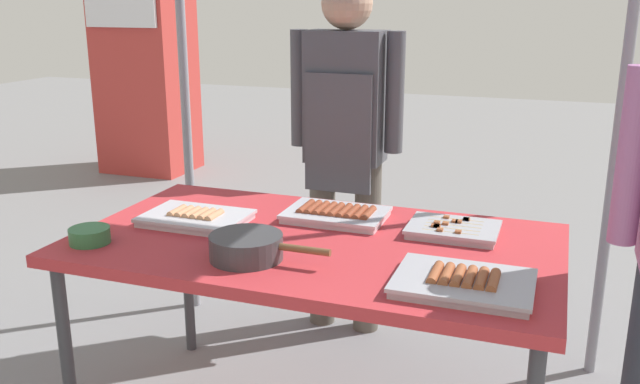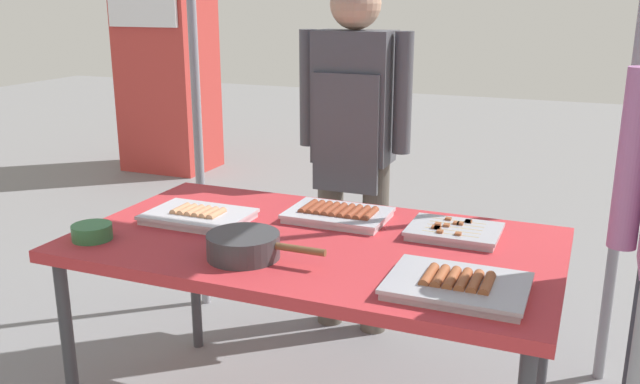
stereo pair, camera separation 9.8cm
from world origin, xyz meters
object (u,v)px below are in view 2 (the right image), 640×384
tray_grilled_sausages (198,216)px  tray_spring_rolls (457,285)px  condiment_bowl (92,232)px  stall_table (314,254)px  tray_pork_links (338,214)px  vendor_woman (354,131)px  tray_meat_skewers (454,231)px  neighbor_stall_left (167,68)px  cooking_wok (244,245)px

tray_grilled_sausages → tray_spring_rolls: (0.99, -0.26, 0.00)m
condiment_bowl → tray_grilled_sausages: bearing=53.6°
stall_table → tray_grilled_sausages: (-0.46, 0.02, 0.07)m
tray_pork_links → condiment_bowl: size_ratio=2.72×
vendor_woman → tray_meat_skewers: bearing=132.8°
stall_table → condiment_bowl: (-0.68, -0.29, 0.08)m
tray_meat_skewers → neighbor_stall_left: size_ratio=0.17×
stall_table → tray_pork_links: size_ratio=4.43×
condiment_bowl → neighbor_stall_left: bearing=121.0°
cooking_wok → vendor_woman: bearing=91.6°
tray_grilled_sausages → vendor_woman: 0.90m
cooking_wok → tray_spring_rolls: bearing=-0.3°
stall_table → tray_spring_rolls: bearing=-24.6°
vendor_woman → neighbor_stall_left: neighbor_stall_left is taller
tray_spring_rolls → vendor_woman: (-0.69, 1.09, 0.19)m
condiment_bowl → vendor_woman: bearing=65.4°
cooking_wok → stall_table: bearing=60.5°
tray_grilled_sausages → tray_spring_rolls: 1.02m
tray_spring_rolls → vendor_woman: bearing=122.5°
stall_table → tray_meat_skewers: tray_meat_skewers is taller
tray_spring_rolls → neighbor_stall_left: 4.77m
condiment_bowl → tray_pork_links: bearing=36.6°
tray_grilled_sausages → condiment_bowl: (-0.22, -0.30, 0.01)m
stall_table → tray_spring_rolls: 0.58m
tray_pork_links → condiment_bowl: (-0.68, -0.51, 0.01)m
condiment_bowl → cooking_wok: bearing=5.1°
stall_table → cooking_wok: cooking_wok is taller
condiment_bowl → vendor_woman: 1.26m
stall_table → cooking_wok: size_ratio=4.13×
tray_meat_skewers → cooking_wok: (-0.56, -0.44, 0.03)m
tray_grilled_sausages → tray_spring_rolls: size_ratio=0.97×
stall_table → neighbor_stall_left: (-2.78, 3.20, 0.22)m
tray_spring_rolls → cooking_wok: size_ratio=0.98×
stall_table → cooking_wok: 0.29m
tray_pork_links → cooking_wok: (-0.14, -0.46, 0.02)m
tray_meat_skewers → condiment_bowl: condiment_bowl is taller
cooking_wok → neighbor_stall_left: bearing=127.6°
tray_grilled_sausages → vendor_woman: (0.29, 0.83, 0.19)m
stall_table → neighbor_stall_left: size_ratio=0.87×
tray_grilled_sausages → tray_meat_skewers: size_ratio=1.21×
cooking_wok → condiment_bowl: bearing=-174.9°
cooking_wok → neighbor_stall_left: (-2.64, 3.43, 0.13)m
cooking_wok → tray_meat_skewers: bearing=38.2°
tray_meat_skewers → vendor_woman: (-0.59, 0.64, 0.19)m
tray_grilled_sausages → condiment_bowl: bearing=-126.4°
condiment_bowl → neighbor_stall_left: size_ratio=0.07×
tray_grilled_sausages → cooking_wok: size_ratio=0.94×
tray_grilled_sausages → tray_meat_skewers: tray_grilled_sausages is taller
stall_table → cooking_wok: (-0.13, -0.24, 0.09)m
stall_table → tray_pork_links: (0.00, 0.22, 0.07)m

